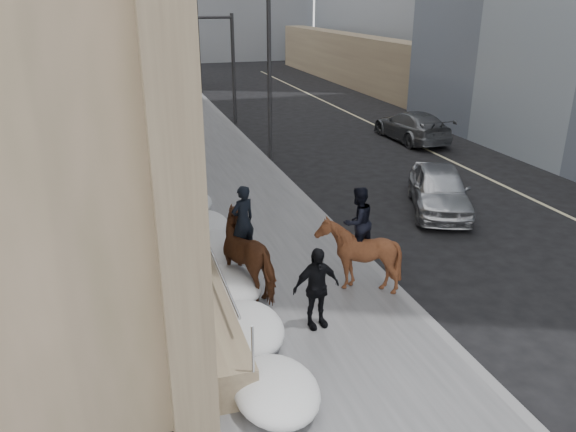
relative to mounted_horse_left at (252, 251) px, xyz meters
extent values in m
plane|color=black|center=(0.80, -2.23, -1.14)|extent=(140.00, 140.00, 0.00)
cube|color=#505053|center=(0.80, 7.77, -1.08)|extent=(5.00, 80.00, 0.12)
cube|color=slate|center=(3.42, 7.77, -1.08)|extent=(0.24, 80.00, 0.12)
cube|color=#BFB78C|center=(11.30, 7.77, -1.14)|extent=(0.15, 70.00, 0.01)
cube|color=#7A664F|center=(-1.45, 17.77, -0.69)|extent=(1.10, 44.00, 0.90)
cylinder|color=silver|center=(-1.00, 17.77, 0.21)|extent=(0.06, 42.00, 0.06)
cube|color=black|center=(-1.90, 10.77, 2.86)|extent=(0.20, 2.20, 4.50)
cube|color=#7A664F|center=(16.30, 7.77, 0.86)|extent=(2.00, 80.00, 4.00)
cylinder|color=#2D2D30|center=(3.70, 11.77, 2.86)|extent=(0.18, 0.18, 8.00)
cylinder|color=#2D2D30|center=(3.70, 31.77, 2.86)|extent=(0.18, 0.18, 8.00)
cylinder|color=#2D2D30|center=(3.80, 19.77, 1.86)|extent=(0.20, 0.20, 6.00)
cylinder|color=#2D2D30|center=(1.80, 19.77, 4.66)|extent=(4.00, 0.16, 0.16)
imported|color=black|center=(0.30, 19.77, 4.16)|extent=(0.18, 0.22, 1.10)
ellipsoid|color=silver|center=(-0.65, -2.23, -0.68)|extent=(1.50, 2.10, 0.68)
ellipsoid|color=silver|center=(-0.60, 1.77, -0.66)|extent=(1.60, 2.20, 0.72)
ellipsoid|color=silver|center=(-0.70, 5.77, -0.70)|extent=(1.40, 2.00, 0.64)
ellipsoid|color=silver|center=(-0.55, 9.77, -0.64)|extent=(1.70, 2.30, 0.76)
ellipsoid|color=silver|center=(-0.65, 13.77, -0.69)|extent=(1.50, 2.10, 0.66)
imported|color=#472615|center=(0.00, -0.01, -0.08)|extent=(1.85, 2.46, 1.89)
imported|color=black|center=(0.00, 0.14, 0.73)|extent=(0.74, 0.64, 1.72)
imported|color=#4E2916|center=(2.45, -0.73, -0.11)|extent=(1.92, 2.04, 1.82)
imported|color=black|center=(2.45, -0.58, 0.69)|extent=(1.00, 0.89, 1.72)
imported|color=black|center=(0.92, -2.02, -0.10)|extent=(1.13, 0.58, 1.84)
imported|color=#B2B5BA|center=(7.42, 3.73, -0.38)|extent=(3.45, 4.84, 1.53)
imported|color=#56595D|center=(11.43, 12.97, -0.39)|extent=(2.18, 5.19, 1.50)
camera|label=1|loc=(-2.76, -11.94, 5.68)|focal=35.00mm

